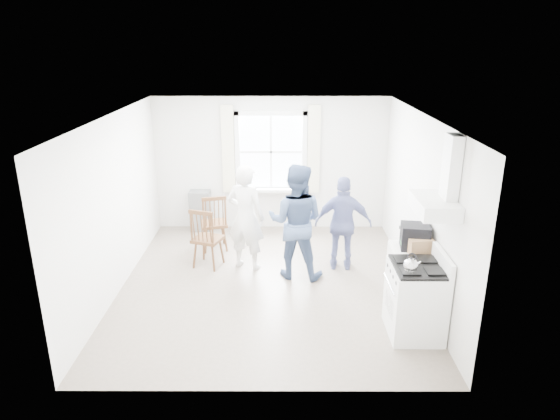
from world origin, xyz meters
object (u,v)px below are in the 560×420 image
at_px(gas_stove, 416,299).
at_px(windsor_chair_b, 204,233).
at_px(person_right, 343,224).
at_px(person_mid, 296,222).
at_px(windsor_chair_a, 214,217).
at_px(person_left, 246,217).
at_px(stereo_stack, 415,237).
at_px(low_cabinet, 408,277).

distance_m(gas_stove, windsor_chair_b, 3.53).
bearing_deg(person_right, person_mid, 24.70).
relative_size(windsor_chair_a, person_left, 0.60).
xyz_separation_m(stereo_stack, person_right, (-0.82, 1.25, -0.29)).
bearing_deg(person_left, stereo_stack, 173.62).
bearing_deg(gas_stove, windsor_chair_b, 147.21).
bearing_deg(person_right, windsor_chair_b, 5.98).
relative_size(low_cabinet, windsor_chair_b, 0.86).
height_order(windsor_chair_b, person_left, person_left).
bearing_deg(gas_stove, low_cabinet, 84.32).
bearing_deg(stereo_stack, gas_stove, -99.32).
xyz_separation_m(windsor_chair_a, windsor_chair_b, (-0.08, -0.71, -0.01)).
xyz_separation_m(gas_stove, person_left, (-2.28, 1.96, 0.40)).
bearing_deg(person_left, windsor_chair_b, 26.01).
distance_m(person_left, person_mid, 0.86).
bearing_deg(windsor_chair_a, windsor_chair_b, -96.20).
height_order(gas_stove, low_cabinet, gas_stove).
bearing_deg(stereo_stack, person_left, 151.74).
xyz_separation_m(windsor_chair_a, person_mid, (1.41, -0.96, 0.28)).
bearing_deg(person_right, person_left, 4.36).
bearing_deg(windsor_chair_b, stereo_stack, -21.92).
xyz_separation_m(stereo_stack, windsor_chair_b, (-3.08, 1.24, -0.43)).
xyz_separation_m(stereo_stack, windsor_chair_a, (-3.00, 1.95, -0.43)).
height_order(windsor_chair_b, person_mid, person_mid).
distance_m(windsor_chair_b, person_mid, 1.53).
relative_size(gas_stove, person_right, 0.71).
bearing_deg(person_mid, windsor_chair_b, 2.76).
distance_m(windsor_chair_a, person_right, 2.29).
xyz_separation_m(low_cabinet, person_right, (-0.78, 1.23, 0.33)).
bearing_deg(gas_stove, windsor_chair_a, 137.80).
bearing_deg(person_mid, low_cabinet, 160.77).
bearing_deg(stereo_stack, low_cabinet, 147.05).
relative_size(gas_stove, windsor_chair_a, 1.07).
relative_size(stereo_stack, person_right, 0.27).
xyz_separation_m(person_left, person_right, (1.58, -0.03, -0.10)).
relative_size(windsor_chair_a, person_right, 0.67).
distance_m(stereo_stack, windsor_chair_b, 3.35).
xyz_separation_m(gas_stove, person_right, (-0.71, 1.93, 0.30)).
xyz_separation_m(windsor_chair_b, person_right, (2.26, 0.02, 0.15)).
bearing_deg(gas_stove, stereo_stack, 80.68).
xyz_separation_m(gas_stove, windsor_chair_b, (-2.97, 1.91, 0.15)).
relative_size(low_cabinet, windsor_chair_a, 0.86).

